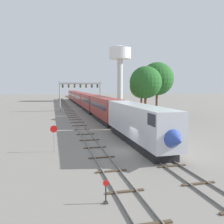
% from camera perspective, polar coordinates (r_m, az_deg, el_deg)
% --- Properties ---
extents(ground_plane, '(400.00, 400.00, 0.00)m').
position_cam_1_polar(ground_plane, '(27.04, 4.08, -9.01)').
color(ground_plane, gray).
extents(track_main, '(2.60, 200.00, 0.16)m').
position_cam_1_polar(track_main, '(85.71, -7.04, 1.35)').
color(track_main, slate).
rests_on(track_main, ground).
extents(track_near, '(2.60, 160.00, 0.16)m').
position_cam_1_polar(track_near, '(65.37, -9.75, -0.14)').
color(track_near, slate).
rests_on(track_near, ground).
extents(passenger_train, '(3.04, 116.00, 4.80)m').
position_cam_1_polar(passenger_train, '(77.23, -6.33, 2.74)').
color(passenger_train, silver).
rests_on(passenger_train, ground).
extents(signal_gantry, '(12.10, 0.49, 8.42)m').
position_cam_1_polar(signal_gantry, '(69.76, -7.43, 5.35)').
color(signal_gantry, '#999BA0').
rests_on(signal_gantry, ground).
extents(water_tower, '(10.45, 10.45, 26.37)m').
position_cam_1_polar(water_tower, '(117.96, 1.90, 12.85)').
color(water_tower, beige).
rests_on(water_tower, ground).
extents(switch_stand, '(0.36, 0.24, 1.46)m').
position_cam_1_polar(switch_stand, '(15.37, -1.46, -18.97)').
color(switch_stand, black).
rests_on(switch_stand, ground).
extents(stop_sign, '(0.76, 0.08, 2.88)m').
position_cam_1_polar(stop_sign, '(26.71, -13.48, -5.23)').
color(stop_sign, gray).
rests_on(stop_sign, ground).
extents(trackside_tree_left, '(8.13, 8.13, 12.93)m').
position_cam_1_polar(trackside_tree_left, '(61.28, 10.55, 7.66)').
color(trackside_tree_left, brown).
rests_on(trackside_tree_left, ground).
extents(trackside_tree_mid, '(6.90, 6.90, 11.34)m').
position_cam_1_polar(trackside_tree_mid, '(52.89, 7.92, 6.91)').
color(trackside_tree_mid, brown).
rests_on(trackside_tree_mid, ground).
extents(trackside_tree_right, '(6.37, 6.37, 10.21)m').
position_cam_1_polar(trackside_tree_right, '(65.35, 6.97, 5.98)').
color(trackside_tree_right, brown).
rests_on(trackside_tree_right, ground).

